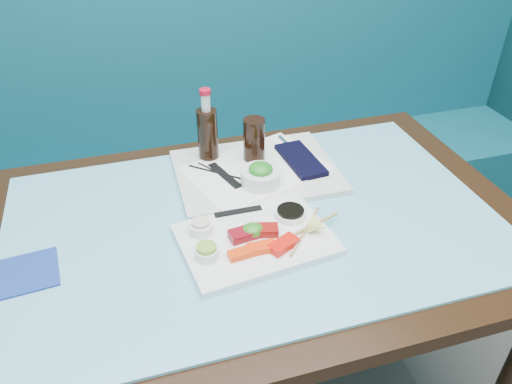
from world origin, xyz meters
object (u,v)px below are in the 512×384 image
object	(u,v)px
dining_table	(254,247)
seaweed_bowl	(261,177)
booth_bench	(199,173)
blue_napkin	(27,273)
sashimi_plate	(256,240)
serving_tray	(256,172)
cola_glass	(254,140)
cola_bottle_body	(208,137)

from	to	relation	value
dining_table	seaweed_bowl	distance (m)	0.19
booth_bench	blue_napkin	xyz separation A→B (m)	(-0.53, -0.88, 0.39)
blue_napkin	sashimi_plate	bearing A→B (deg)	-4.91
dining_table	serving_tray	xyz separation A→B (m)	(0.07, 0.20, 0.10)
cola_glass	blue_napkin	size ratio (longest dim) A/B	0.99
sashimi_plate	seaweed_bowl	world-z (taller)	seaweed_bowl
sashimi_plate	serving_tray	distance (m)	0.30
booth_bench	blue_napkin	size ratio (longest dim) A/B	22.95
cola_glass	seaweed_bowl	bearing A→B (deg)	-98.75
sashimi_plate	blue_napkin	world-z (taller)	sashimi_plate
sashimi_plate	seaweed_bowl	xyz separation A→B (m)	(0.08, 0.21, 0.03)
serving_tray	booth_bench	bearing A→B (deg)	97.08
cola_bottle_body	booth_bench	bearing A→B (deg)	84.91
seaweed_bowl	sashimi_plate	bearing A→B (deg)	-110.02
dining_table	booth_bench	bearing A→B (deg)	90.00
booth_bench	cola_bottle_body	distance (m)	0.71
sashimi_plate	cola_bottle_body	xyz separation A→B (m)	(-0.03, 0.39, 0.07)
cola_bottle_body	blue_napkin	bearing A→B (deg)	-144.54
seaweed_bowl	blue_napkin	size ratio (longest dim) A/B	0.82
dining_table	blue_napkin	distance (m)	0.54
serving_tray	cola_glass	distance (m)	0.09
cola_bottle_body	blue_napkin	xyz separation A→B (m)	(-0.49, -0.35, -0.08)
cola_bottle_body	serving_tray	bearing A→B (deg)	-42.39
booth_bench	cola_glass	size ratio (longest dim) A/B	23.28
sashimi_plate	cola_glass	xyz separation A→B (m)	(0.10, 0.34, 0.07)
booth_bench	dining_table	xyz separation A→B (m)	(0.00, -0.84, 0.29)
booth_bench	sashimi_plate	xyz separation A→B (m)	(-0.02, -0.92, 0.39)
serving_tray	cola_glass	xyz separation A→B (m)	(0.01, 0.05, 0.07)
sashimi_plate	serving_tray	world-z (taller)	sashimi_plate
booth_bench	seaweed_bowl	distance (m)	0.83
seaweed_bowl	cola_glass	bearing A→B (deg)	81.25
booth_bench	sashimi_plate	world-z (taller)	booth_bench
seaweed_bowl	cola_glass	size ratio (longest dim) A/B	0.83
booth_bench	cola_bottle_body	size ratio (longest dim) A/B	17.88
seaweed_bowl	cola_bottle_body	world-z (taller)	cola_bottle_body
serving_tray	cola_bottle_body	xyz separation A→B (m)	(-0.11, 0.10, 0.08)
dining_table	sashimi_plate	xyz separation A→B (m)	(-0.02, -0.09, 0.10)
dining_table	serving_tray	size ratio (longest dim) A/B	3.10
serving_tray	cola_glass	bearing A→B (deg)	80.76
serving_tray	cola_bottle_body	size ratio (longest dim) A/B	2.69
seaweed_bowl	serving_tray	bearing A→B (deg)	82.41
serving_tray	seaweed_bowl	size ratio (longest dim) A/B	4.19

